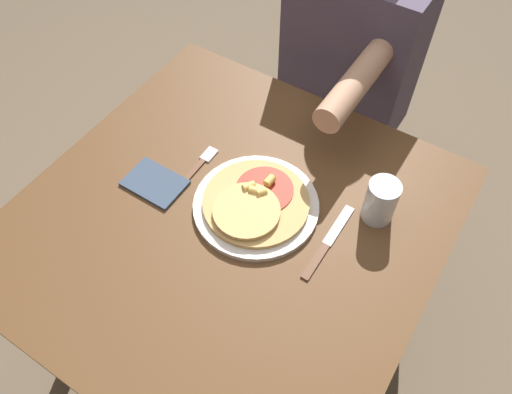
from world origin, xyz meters
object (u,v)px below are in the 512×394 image
Objects in this scene: plate at (256,205)px; person_diner at (349,71)px; knife at (327,243)px; fork at (197,168)px; drinking_glass at (381,201)px; pizza at (254,203)px; dining_table at (231,243)px.

plate is 0.61m from person_diner.
person_diner is at bearing 111.43° from knife.
fork is at bearing 173.87° from plate.
drinking_glass reaches higher than knife.
pizza is (-0.00, -0.01, 0.02)m from plate.
fork is at bearing -165.67° from drinking_glass.
knife is (0.19, 0.01, -0.02)m from pizza.
drinking_glass is (0.25, 0.14, 0.03)m from pizza.
plate is 0.28m from drinking_glass.
plate is at bearing 58.03° from dining_table.
person_diner reaches higher than knife.
person_diner is (0.14, 0.58, -0.04)m from fork.
plate is 1.67× the size of fork.
fork is (-0.19, 0.02, -0.00)m from plate.
plate reaches higher than knife.
plate reaches higher than fork.
dining_table is 0.67m from person_diner.
drinking_glass reaches higher than dining_table.
plate is 1.19× the size of pizza.
person_diner is at bearing 94.54° from pizza.
drinking_glass is (0.06, 0.13, 0.05)m from knife.
person_diner is (-0.01, 0.66, 0.07)m from dining_table.
plate is at bearing -179.25° from knife.
dining_table is 0.38m from drinking_glass.
fork is 0.45m from drinking_glass.
dining_table is 4.27× the size of knife.
pizza is at bearing -94.04° from plate.
person_diner is at bearing 76.66° from fork.
drinking_glass is at bearing -58.03° from person_diner.
pizza reaches higher than plate.
person_diner is at bearing 90.99° from dining_table.
knife reaches higher than dining_table.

